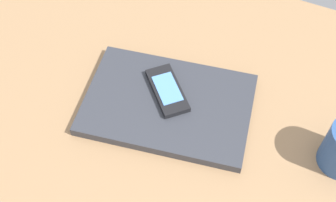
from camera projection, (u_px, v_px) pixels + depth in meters
The scene contains 3 objects.
desk_surface at pixel (156, 104), 86.92cm from camera, with size 120.00×80.00×3.00cm, color #9E7751.
laptop_closed at pixel (168, 104), 83.90cm from camera, with size 31.33×21.17×1.88cm, color #33353D.
cell_phone_on_laptop at pixel (167, 90), 83.94cm from camera, with size 11.74×11.78×1.27cm.
Camera 1 is at (23.29, -44.66, 72.38)cm, focal length 47.07 mm.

